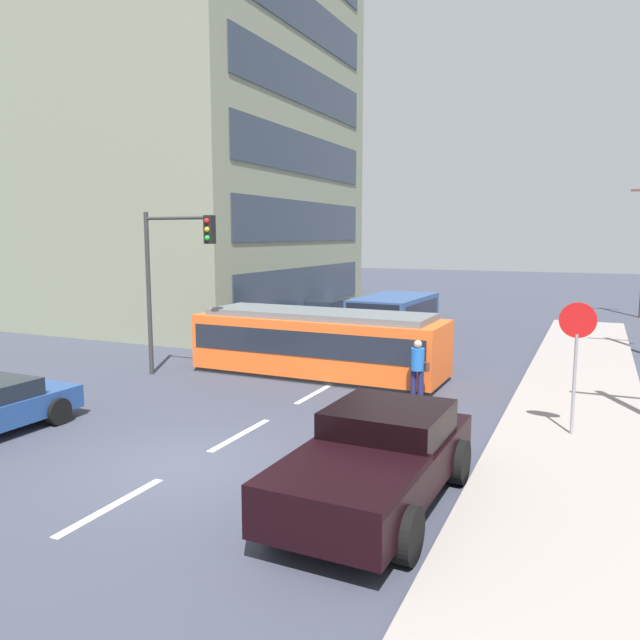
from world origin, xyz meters
TOP-DOWN VIEW (x-y plane):
  - ground_plane at (0.00, 10.00)m, footprint 120.00×120.00m
  - sidewalk_curb_right at (6.80, 6.00)m, footprint 3.20×36.00m
  - lane_stripe_0 at (0.00, -2.00)m, footprint 0.16×2.40m
  - lane_stripe_1 at (0.00, 2.00)m, footprint 0.16×2.40m
  - lane_stripe_2 at (0.00, 6.00)m, footprint 0.16×2.40m
  - lane_stripe_3 at (0.00, 14.13)m, footprint 0.16×2.40m
  - lane_stripe_4 at (0.00, 20.13)m, footprint 0.16×2.40m
  - corner_building at (-14.90, 18.13)m, footprint 17.63×15.85m
  - streetcar_tram at (-0.85, 8.13)m, footprint 8.02×2.67m
  - city_bus at (-0.84, 15.94)m, footprint 2.71×5.22m
  - pedestrian_crossing at (2.84, 6.39)m, footprint 0.51×0.36m
  - pickup_truck_parked at (3.96, -0.13)m, footprint 2.38×5.05m
  - parked_sedan_mid at (-5.65, 12.09)m, footprint 2.04×4.11m
  - parked_sedan_far at (-5.40, 19.07)m, footprint 2.10×4.27m
  - stop_sign at (6.76, 4.69)m, footprint 0.76×0.07m
  - traffic_light_mast at (-4.85, 6.06)m, footprint 2.57×0.33m

SIDE VIEW (x-z plane):
  - ground_plane at x=0.00m, z-range 0.00..0.00m
  - lane_stripe_0 at x=0.00m, z-range 0.00..0.01m
  - lane_stripe_1 at x=0.00m, z-range 0.00..0.01m
  - lane_stripe_2 at x=0.00m, z-range 0.00..0.01m
  - lane_stripe_3 at x=0.00m, z-range 0.00..0.01m
  - lane_stripe_4 at x=0.00m, z-range 0.00..0.01m
  - sidewalk_curb_right at x=6.80m, z-range 0.00..0.14m
  - parked_sedan_mid at x=-5.65m, z-range 0.03..1.22m
  - parked_sedan_far at x=-5.40m, z-range 0.03..1.22m
  - pickup_truck_parked at x=3.96m, z-range 0.02..1.57m
  - pedestrian_crossing at x=2.84m, z-range 0.11..1.78m
  - city_bus at x=-0.84m, z-range 0.13..1.96m
  - streetcar_tram at x=-0.85m, z-range 0.04..2.11m
  - stop_sign at x=6.76m, z-range 0.75..3.63m
  - traffic_light_mast at x=-4.85m, z-range 1.01..6.16m
  - corner_building at x=-14.90m, z-range 0.00..22.40m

